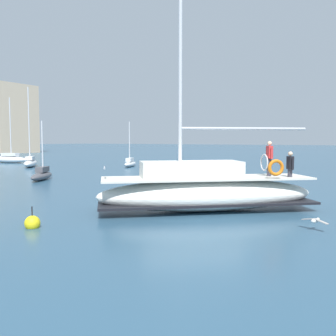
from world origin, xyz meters
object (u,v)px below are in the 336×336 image
moored_sloop_far (42,175)px  mooring_buoy (32,223)px  moored_cutter_right (130,163)px  moored_ketch_distant (31,162)px  moored_cutter_left (9,158)px  seagull (315,221)px  main_sailboat (205,190)px

moored_sloop_far → mooring_buoy: bearing=-131.0°
moored_sloop_far → moored_cutter_right: (14.87, 2.81, 0.01)m
moored_ketch_distant → mooring_buoy: size_ratio=10.23×
moored_sloop_far → moored_ketch_distant: 15.08m
mooring_buoy → moored_cutter_left: bearing=55.6°
seagull → mooring_buoy: bearing=119.3°
moored_cutter_right → moored_ketch_distant: (-6.18, 9.51, 0.15)m
moored_cutter_left → moored_ketch_distant: size_ratio=0.96×
moored_ketch_distant → moored_cutter_left: bearing=69.0°
moored_cutter_right → main_sailboat: bearing=-135.8°
main_sailboat → moored_ketch_distant: (13.36, 28.52, -0.33)m
moored_ketch_distant → mooring_buoy: bearing=-128.2°
main_sailboat → mooring_buoy: main_sailboat is taller
moored_ketch_distant → seagull: moored_ketch_distant is taller
moored_cutter_left → mooring_buoy: (-22.72, -33.20, -0.44)m
moored_ketch_distant → seagull: 36.39m
main_sailboat → moored_ketch_distant: 31.50m
main_sailboat → mooring_buoy: size_ratio=14.92×
moored_ketch_distant → mooring_buoy: moored_ketch_distant is taller
moored_cutter_right → mooring_buoy: (-25.65, -15.21, -0.27)m
main_sailboat → moored_cutter_left: main_sailboat is taller
main_sailboat → moored_cutter_right: size_ratio=2.54×
moored_sloop_far → mooring_buoy: (-10.77, -12.40, -0.25)m
moored_sloop_far → moored_ketch_distant: bearing=54.8°
moored_cutter_left → moored_ketch_distant: moored_ketch_distant is taller
main_sailboat → mooring_buoy: (-6.10, 3.80, -0.74)m
moored_cutter_left → moored_cutter_right: size_ratio=1.68×
moored_cutter_left → seagull: moored_cutter_left is taller
moored_cutter_right → seagull: 31.63m
seagull → moored_sloop_far: bearing=74.2°
moored_ketch_distant → main_sailboat: bearing=-115.1°
main_sailboat → seagull: main_sailboat is taller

